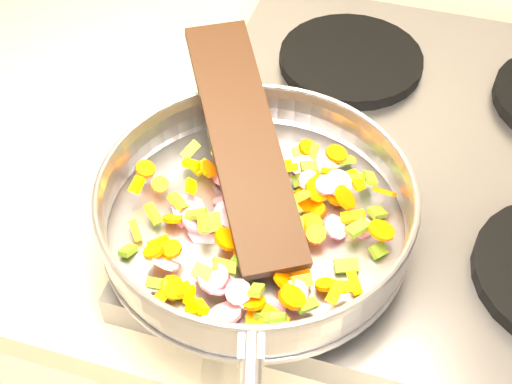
# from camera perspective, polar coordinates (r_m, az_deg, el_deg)

# --- Properties ---
(cooktop) EXTENTS (0.60, 0.60, 0.04)m
(cooktop) POSITION_cam_1_polar(r_m,az_deg,el_deg) (0.88, 14.48, 1.80)
(cooktop) COLOR #939399
(cooktop) RESTS_ON counter_top
(grate_fl) EXTENTS (0.19, 0.19, 0.02)m
(grate_fl) POSITION_cam_1_polar(r_m,az_deg,el_deg) (0.77, 3.31, -1.69)
(grate_fl) COLOR black
(grate_fl) RESTS_ON cooktop
(grate_bl) EXTENTS (0.19, 0.19, 0.02)m
(grate_bl) POSITION_cam_1_polar(r_m,az_deg,el_deg) (0.97, 7.59, 10.46)
(grate_bl) COLOR black
(grate_bl) RESTS_ON cooktop
(saute_pan) EXTENTS (0.36, 0.52, 0.06)m
(saute_pan) POSITION_cam_1_polar(r_m,az_deg,el_deg) (0.71, -0.00, -1.26)
(saute_pan) COLOR #9E9EA5
(saute_pan) RESTS_ON grate_fl
(vegetable_heap) EXTENTS (0.29, 0.26, 0.05)m
(vegetable_heap) POSITION_cam_1_polar(r_m,az_deg,el_deg) (0.72, 0.23, -2.47)
(vegetable_heap) COLOR #66921C
(vegetable_heap) RESTS_ON saute_pan
(wooden_spatula) EXTENTS (0.21, 0.29, 0.09)m
(wooden_spatula) POSITION_cam_1_polar(r_m,az_deg,el_deg) (0.74, -1.03, 4.24)
(wooden_spatula) COLOR black
(wooden_spatula) RESTS_ON saute_pan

